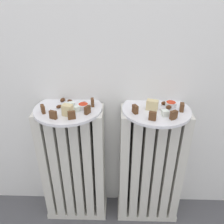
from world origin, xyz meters
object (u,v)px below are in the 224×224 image
(fork, at_px, (167,113))
(radiator_left, at_px, (74,166))
(plate_left, at_px, (68,109))
(jam_bowl_right, at_px, (171,104))
(plate_right, at_px, (156,110))
(radiator_right, at_px, (150,168))
(jam_bowl_left, at_px, (83,106))

(fork, bearing_deg, radiator_left, 174.36)
(plate_left, relative_size, jam_bowl_right, 6.12)
(plate_right, xyz_separation_m, jam_bowl_right, (0.07, 0.02, 0.02))
(plate_right, relative_size, jam_bowl_right, 6.12)
(plate_left, distance_m, fork, 0.42)
(radiator_right, height_order, plate_right, plate_right)
(radiator_left, xyz_separation_m, jam_bowl_left, (0.07, -0.01, 0.34))
(radiator_left, bearing_deg, fork, -5.64)
(plate_right, distance_m, jam_bowl_right, 0.07)
(radiator_left, height_order, plate_right, plate_right)
(plate_right, bearing_deg, plate_left, 180.00)
(jam_bowl_left, height_order, fork, jam_bowl_left)
(plate_left, distance_m, jam_bowl_left, 0.07)
(plate_right, bearing_deg, jam_bowl_right, 18.55)
(radiator_left, relative_size, jam_bowl_left, 13.37)
(jam_bowl_left, relative_size, jam_bowl_right, 0.98)
(radiator_left, bearing_deg, jam_bowl_right, 2.82)
(radiator_right, xyz_separation_m, jam_bowl_right, (0.07, 0.02, 0.34))
(radiator_left, distance_m, radiator_right, 0.38)
(plate_right, relative_size, jam_bowl_left, 6.22)
(plate_left, bearing_deg, fork, -5.64)
(jam_bowl_right, xyz_separation_m, fork, (-0.03, -0.06, -0.01))
(radiator_left, height_order, radiator_right, same)
(radiator_right, xyz_separation_m, jam_bowl_left, (-0.31, -0.01, 0.34))
(jam_bowl_left, bearing_deg, plate_right, 1.85)
(radiator_right, distance_m, jam_bowl_left, 0.46)
(plate_right, relative_size, fork, 3.22)
(radiator_left, relative_size, plate_right, 2.15)
(plate_right, height_order, fork, fork)
(jam_bowl_left, bearing_deg, jam_bowl_right, 4.85)
(plate_left, height_order, fork, fork)
(radiator_right, bearing_deg, fork, -46.51)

